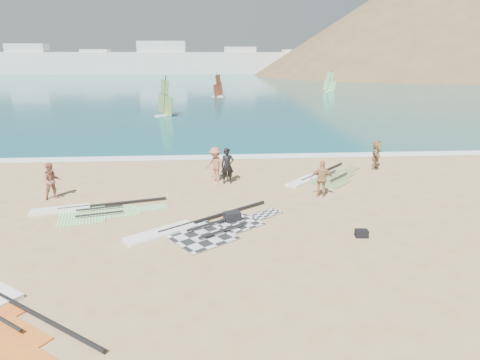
{
  "coord_description": "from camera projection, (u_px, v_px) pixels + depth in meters",
  "views": [
    {
      "loc": [
        -1.27,
        -13.16,
        6.29
      ],
      "look_at": [
        -0.08,
        4.0,
        1.0
      ],
      "focal_mm": 30.0,
      "sensor_mm": 36.0,
      "label": 1
    }
  ],
  "objects": [
    {
      "name": "beachgoer_mid",
      "position": [
        215.0,
        164.0,
        20.94
      ],
      "size": [
        1.34,
        1.29,
        1.83
      ],
      "primitive_type": "imported",
      "rotation": [
        0.0,
        0.0,
        -0.71
      ],
      "color": "#A7644C",
      "rests_on": "ground"
    },
    {
      "name": "rig_grey",
      "position": [
        199.0,
        229.0,
        15.2
      ],
      "size": [
        6.2,
        4.76,
        0.21
      ],
      "rotation": [
        0.0,
        0.0,
        0.61
      ],
      "color": "#232325",
      "rests_on": "ground"
    },
    {
      "name": "gear_bag_near",
      "position": [
        232.0,
        217.0,
        15.96
      ],
      "size": [
        0.73,
        0.62,
        0.39
      ],
      "primitive_type": "cube",
      "rotation": [
        0.0,
        0.0,
        0.33
      ],
      "color": "black",
      "rests_on": "ground"
    },
    {
      "name": "person_wetsuit",
      "position": [
        227.0,
        166.0,
        20.59
      ],
      "size": [
        0.72,
        0.51,
        1.86
      ],
      "primitive_type": "imported",
      "rotation": [
        0.0,
        0.0,
        0.1
      ],
      "color": "black",
      "rests_on": "ground"
    },
    {
      "name": "windsurfer_right",
      "position": [
        329.0,
        85.0,
        74.86
      ],
      "size": [
        2.01,
        2.05,
        4.07
      ],
      "rotation": [
        0.0,
        0.0,
        0.8
      ],
      "color": "white",
      "rests_on": "ground"
    },
    {
      "name": "windsurfer_centre",
      "position": [
        218.0,
        89.0,
        65.42
      ],
      "size": [
        2.16,
        2.22,
        4.03
      ],
      "rotation": [
        0.0,
        0.0,
        -0.63
      ],
      "color": "white",
      "rests_on": "ground"
    },
    {
      "name": "surf_line",
      "position": [
        232.0,
        157.0,
        26.21
      ],
      "size": [
        300.0,
        1.2,
        0.04
      ],
      "primitive_type": "cube",
      "color": "white",
      "rests_on": "ground"
    },
    {
      "name": "headland_main",
      "position": [
        452.0,
        75.0,
        144.04
      ],
      "size": [
        143.0,
        143.0,
        45.0
      ],
      "primitive_type": "cone",
      "color": "brown",
      "rests_on": "ground"
    },
    {
      "name": "ground",
      "position": [
        250.0,
        239.0,
        14.48
      ],
      "size": [
        300.0,
        300.0,
        0.0
      ],
      "primitive_type": "plane",
      "color": "tan",
      "rests_on": "ground"
    },
    {
      "name": "rig_green",
      "position": [
        88.0,
        211.0,
        16.96
      ],
      "size": [
        5.77,
        3.0,
        0.2
      ],
      "rotation": [
        0.0,
        0.0,
        0.25
      ],
      "color": "#4DD32E",
      "rests_on": "ground"
    },
    {
      "name": "far_town",
      "position": [
        174.0,
        62.0,
        155.14
      ],
      "size": [
        160.0,
        8.0,
        12.0
      ],
      "color": "white",
      "rests_on": "ground"
    },
    {
      "name": "windsurfer_left",
      "position": [
        165.0,
        104.0,
        44.14
      ],
      "size": [
        2.34,
        2.36,
        4.45
      ],
      "rotation": [
        0.0,
        0.0,
        0.68
      ],
      "color": "white",
      "rests_on": "ground"
    },
    {
      "name": "sea",
      "position": [
        215.0,
        76.0,
        140.34
      ],
      "size": [
        300.0,
        240.0,
        0.06
      ],
      "primitive_type": "cube",
      "color": "#0D5C61",
      "rests_on": "ground"
    },
    {
      "name": "rig_orange",
      "position": [
        321.0,
        178.0,
        21.58
      ],
      "size": [
        5.02,
        4.67,
        0.2
      ],
      "rotation": [
        0.0,
        0.0,
        0.81
      ],
      "color": "orange",
      "rests_on": "ground"
    },
    {
      "name": "gear_bag_far",
      "position": [
        362.0,
        233.0,
        14.6
      ],
      "size": [
        0.48,
        0.35,
        0.27
      ],
      "primitive_type": "cube",
      "rotation": [
        0.0,
        0.0,
        -0.08
      ],
      "color": "black",
      "rests_on": "ground"
    },
    {
      "name": "beachgoer_right",
      "position": [
        376.0,
        155.0,
        23.28
      ],
      "size": [
        1.11,
        1.65,
        1.71
      ],
      "primitive_type": "imported",
      "rotation": [
        0.0,
        0.0,
        1.15
      ],
      "color": "#97784C",
      "rests_on": "ground"
    },
    {
      "name": "beachgoer_back",
      "position": [
        322.0,
        179.0,
        18.6
      ],
      "size": [
        1.09,
        0.64,
        1.75
      ],
      "primitive_type": "imported",
      "rotation": [
        0.0,
        0.0,
        2.92
      ],
      "color": "tan",
      "rests_on": "ground"
    },
    {
      "name": "beachgoer_left",
      "position": [
        52.0,
        181.0,
        18.35
      ],
      "size": [
        1.05,
        0.99,
        1.71
      ],
      "primitive_type": "imported",
      "rotation": [
        0.0,
        0.0,
        0.57
      ],
      "color": "#9F614E",
      "rests_on": "ground"
    }
  ]
}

